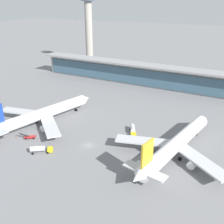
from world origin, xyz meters
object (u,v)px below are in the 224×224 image
Objects in this scene: service_truck_under_wing_white at (141,163)px; safety_cone_alpha at (16,137)px; airliner_centre_stand at (175,145)px; service_truck_by_tail_yellow at (133,130)px; service_truck_mid_apron_yellow at (40,149)px; service_truck_on_taxiway_red at (29,137)px; airliner_left_stand at (41,114)px; control_tower at (89,23)px.

service_truck_under_wing_white is 4.61× the size of safety_cone_alpha.
airliner_centre_stand is 6.96× the size of service_truck_by_tail_yellow.
safety_cone_alpha is at bearing 167.58° from service_truck_mid_apron_yellow.
airliner_centre_stand is 61.92m from service_truck_on_taxiway_red.
airliner_left_stand is at bearing 110.75° from service_truck_on_taxiway_red.
service_truck_under_wing_white reaches higher than safety_cone_alpha.
service_truck_on_taxiway_red is (-50.43, -4.82, -0.07)m from service_truck_under_wing_white.
service_truck_under_wing_white is at bearing -127.54° from airliner_centre_stand.
airliner_centre_stand reaches higher than service_truck_on_taxiway_red.
service_truck_on_taxiway_red is 6.21m from safety_cone_alpha.
airliner_centre_stand is 165.42m from control_tower.
service_truck_by_tail_yellow is at bearing -48.98° from control_tower.
service_truck_under_wing_white is 0.50× the size of service_truck_on_taxiway_red.
control_tower is at bearing 129.55° from service_truck_under_wing_white.
control_tower reaches higher than service_truck_on_taxiway_red.
safety_cone_alpha is at bearing -70.00° from control_tower.
airliner_centre_stand is 85.67× the size of safety_cone_alpha.
service_truck_by_tail_yellow is 0.13× the size of control_tower.
service_truck_under_wing_white is 39.61m from service_truck_mid_apron_yellow.
service_truck_mid_apron_yellow is (-47.06, -23.00, -3.34)m from airliner_centre_stand.
service_truck_mid_apron_yellow reaches higher than safety_cone_alpha.
service_truck_under_wing_white is at bearing -58.75° from service_truck_by_tail_yellow.
service_truck_on_taxiway_red is at bearing -174.54° from service_truck_under_wing_white.
control_tower is (-49.41, 118.20, 31.69)m from airliner_left_stand.
service_truck_under_wing_white is at bearing -50.45° from control_tower.
safety_cone_alpha is at bearing -172.70° from service_truck_under_wing_white.
airliner_centre_stand is 7.22× the size of service_truck_mid_apron_yellow.
service_truck_on_taxiway_red is 9.19× the size of safety_cone_alpha.
airliner_left_stand is 6.90× the size of service_truck_by_tail_yellow.
service_truck_under_wing_white is 56.61m from safety_cone_alpha.
control_tower reaches higher than service_truck_mid_apron_yellow.
service_truck_by_tail_yellow is at bearing 52.33° from service_truck_mid_apron_yellow.
service_truck_on_taxiway_red is (-37.51, -26.11, -0.90)m from service_truck_by_tail_yellow.
airliner_left_stand and airliner_centre_stand have the same top height.
service_truck_mid_apron_yellow is 1.29× the size of service_truck_on_taxiway_red.
service_truck_by_tail_yellow is at bearing 121.25° from service_truck_under_wing_white.
service_truck_under_wing_white is at bearing 5.46° from service_truck_on_taxiway_red.
control_tower is at bearing 110.00° from safety_cone_alpha.
airliner_centre_stand is 0.89× the size of control_tower.
service_truck_mid_apron_yellow is at bearing -12.42° from safety_cone_alpha.
airliner_centre_stand reaches higher than service_truck_mid_apron_yellow.
service_truck_by_tail_yellow is (-12.92, 21.29, 0.83)m from service_truck_under_wing_white.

